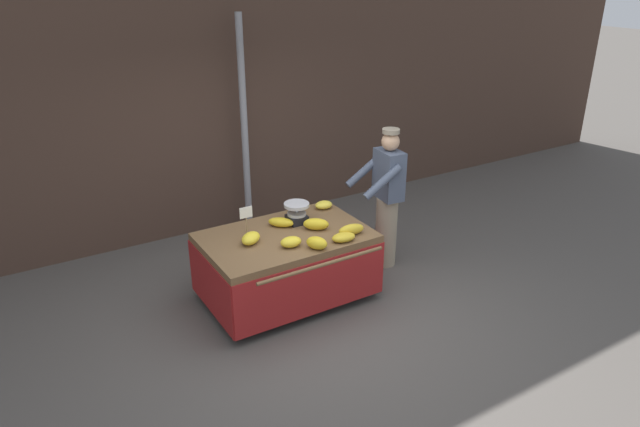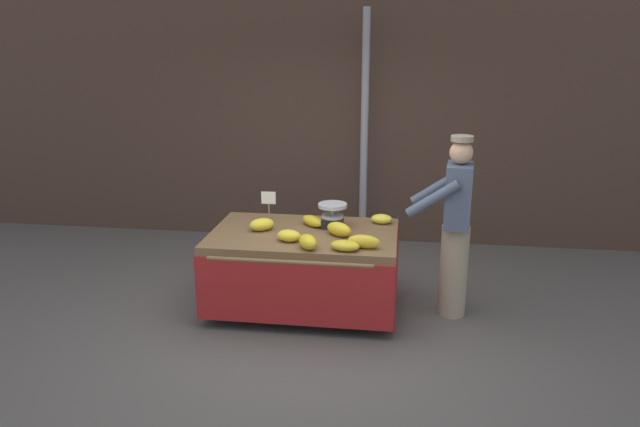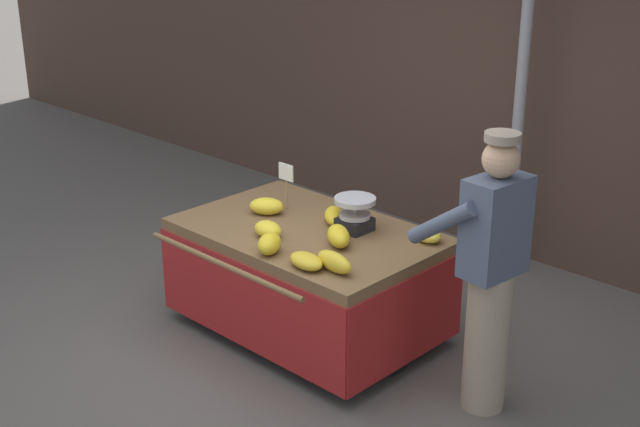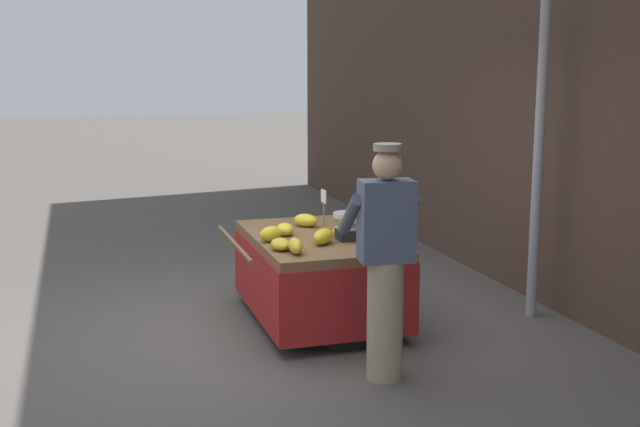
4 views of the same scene
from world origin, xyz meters
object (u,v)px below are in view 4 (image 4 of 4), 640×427
object	(u,v)px
banana_bunch_5	(306,220)
vendor_person	(385,262)
street_pole	(538,158)
banana_bunch_3	(280,244)
banana_bunch_1	(285,229)
banana_bunch_7	(323,236)
banana_bunch_4	(390,245)
banana_bunch_0	(271,234)
weighing_scale	(349,226)
banana_bunch_2	(342,229)
banana_cart	(318,258)
price_sign	(324,200)
banana_bunch_6	(296,246)

from	to	relation	value
banana_bunch_5	vendor_person	bearing A→B (deg)	2.34
street_pole	banana_bunch_3	size ratio (longest dim) A/B	11.32
banana_bunch_1	banana_bunch_7	xyz separation A→B (m)	(0.43, 0.22, 0.01)
vendor_person	banana_bunch_4	bearing A→B (deg)	155.54
banana_bunch_3	banana_bunch_5	xyz separation A→B (m)	(-0.84, 0.45, 0.01)
street_pole	banana_bunch_4	xyz separation A→B (m)	(0.29, -1.51, -0.62)
banana_bunch_0	banana_bunch_5	distance (m)	0.69
weighing_scale	banana_bunch_1	world-z (taller)	weighing_scale
banana_bunch_2	banana_bunch_5	world-z (taller)	banana_bunch_5
banana_cart	banana_bunch_3	world-z (taller)	banana_bunch_3
street_pole	price_sign	world-z (taller)	street_pole
banana_bunch_3	banana_bunch_6	distance (m)	0.18
banana_bunch_0	banana_bunch_1	world-z (taller)	banana_bunch_0
banana_bunch_0	banana_bunch_5	world-z (taller)	banana_bunch_0
banana_cart	banana_bunch_1	world-z (taller)	banana_bunch_1
banana_cart	banana_bunch_1	bearing A→B (deg)	-107.58
banana_bunch_1	banana_bunch_6	size ratio (longest dim) A/B	0.76
banana_bunch_3	street_pole	bearing A→B (deg)	90.30
banana_bunch_2	vendor_person	xyz separation A→B (m)	(1.34, -0.13, 0.04)
banana_bunch_3	weighing_scale	bearing A→B (deg)	106.06
banana_cart	banana_bunch_4	xyz separation A→B (m)	(0.71, 0.39, 0.25)
banana_bunch_3	banana_bunch_7	xyz separation A→B (m)	(-0.10, 0.39, 0.02)
banana_cart	banana_bunch_5	distance (m)	0.48
banana_bunch_3	banana_bunch_5	distance (m)	0.96
banana_bunch_1	banana_bunch_5	distance (m)	0.42
banana_bunch_5	vendor_person	world-z (taller)	vendor_person
banana_bunch_3	vendor_person	bearing A→B (deg)	28.79
price_sign	banana_bunch_3	bearing A→B (deg)	-37.37
banana_bunch_1	banana_bunch_3	size ratio (longest dim) A/B	0.86
banana_bunch_5	street_pole	bearing A→B (deg)	66.38
banana_bunch_1	banana_bunch_5	xyz separation A→B (m)	(-0.32, 0.28, 0.01)
banana_bunch_4	banana_bunch_1	bearing A→B (deg)	-140.36
vendor_person	banana_bunch_3	bearing A→B (deg)	-151.21
banana_cart	banana_bunch_0	bearing A→B (deg)	-76.15
banana_cart	banana_bunch_7	bearing A→B (deg)	-10.20
street_pole	weighing_scale	xyz separation A→B (m)	(-0.18, -1.70, -0.54)
street_pole	banana_cart	distance (m)	2.13
banana_bunch_4	banana_bunch_5	world-z (taller)	banana_bunch_5
banana_bunch_0	banana_bunch_1	distance (m)	0.27
banana_bunch_0	vendor_person	world-z (taller)	vendor_person
banana_cart	street_pole	bearing A→B (deg)	77.39
weighing_scale	banana_bunch_0	world-z (taller)	weighing_scale
banana_cart	banana_bunch_0	xyz separation A→B (m)	(0.11, -0.45, 0.27)
weighing_scale	banana_bunch_5	distance (m)	0.68
street_pole	banana_cart	xyz separation A→B (m)	(-0.42, -1.89, -0.86)
banana_bunch_6	banana_bunch_3	bearing A→B (deg)	-151.13
banana_bunch_0	banana_bunch_3	distance (m)	0.32
banana_bunch_3	banana_bunch_7	size ratio (longest dim) A/B	0.92
banana_bunch_2	banana_bunch_6	size ratio (longest dim) A/B	0.99
banana_bunch_7	street_pole	bearing A→B (deg)	87.56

